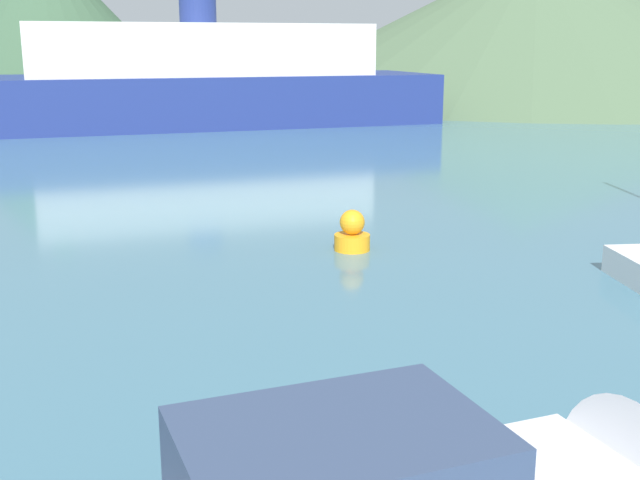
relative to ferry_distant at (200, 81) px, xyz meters
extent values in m
cube|color=#334260|center=(0.87, -45.03, -1.30)|extent=(2.98, 2.40, 0.99)
cube|color=navy|center=(0.00, 0.00, -1.16)|extent=(30.14, 13.93, 3.06)
cube|color=silver|center=(0.00, 0.00, 1.89)|extent=(21.34, 11.07, 3.05)
cylinder|color=navy|center=(0.00, 0.00, 4.21)|extent=(2.23, 2.23, 1.60)
cylinder|color=orange|center=(3.46, -32.18, -2.49)|extent=(0.88, 0.88, 0.40)
sphere|color=orange|center=(3.46, -32.18, -1.98)|extent=(0.62, 0.62, 0.62)
cone|color=#38563D|center=(-11.94, 17.75, 3.80)|extent=(24.21, 24.21, 12.98)
cone|color=#4C6647|center=(31.27, 22.98, 3.98)|extent=(54.87, 54.87, 13.34)
camera|label=1|loc=(-0.18, -51.03, 2.29)|focal=45.00mm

